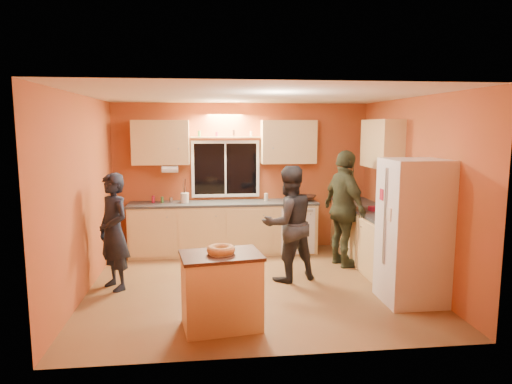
{
  "coord_description": "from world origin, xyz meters",
  "views": [
    {
      "loc": [
        -0.68,
        -6.07,
        2.19
      ],
      "look_at": [
        0.06,
        0.4,
        1.26
      ],
      "focal_mm": 32.0,
      "sensor_mm": 36.0,
      "label": 1
    }
  ],
  "objects": [
    {
      "name": "bundt_pastry",
      "position": [
        -0.51,
        -1.29,
        0.88
      ],
      "size": [
        0.31,
        0.31,
        0.09
      ],
      "primitive_type": "torus",
      "color": "tan",
      "rests_on": "island"
    },
    {
      "name": "red_box",
      "position": [
        1.94,
        0.62,
        0.94
      ],
      "size": [
        0.19,
        0.16,
        0.07
      ],
      "primitive_type": "cube",
      "rotation": [
        0.0,
        0.0,
        0.31
      ],
      "color": "#A71931",
      "rests_on": "right_counter"
    },
    {
      "name": "refrigerator",
      "position": [
        1.89,
        -0.8,
        0.9
      ],
      "size": [
        0.72,
        0.7,
        1.8
      ],
      "primitive_type": "cube",
      "color": "silver",
      "rests_on": "ground"
    },
    {
      "name": "right_counter",
      "position": [
        1.95,
        0.5,
        0.45
      ],
      "size": [
        0.62,
        1.84,
        0.9
      ],
      "color": "tan",
      "rests_on": "ground"
    },
    {
      "name": "room_shell",
      "position": [
        0.12,
        0.41,
        1.62
      ],
      "size": [
        4.54,
        4.04,
        2.61
      ],
      "color": "#B54E2E",
      "rests_on": "ground"
    },
    {
      "name": "utensil_crock",
      "position": [
        -1.01,
        1.71,
        0.99
      ],
      "size": [
        0.14,
        0.14,
        0.17
      ],
      "primitive_type": "cylinder",
      "color": "beige",
      "rests_on": "back_counter"
    },
    {
      "name": "mixing_bowl",
      "position": [
        1.1,
        1.73,
        0.95
      ],
      "size": [
        0.48,
        0.48,
        0.09
      ],
      "primitive_type": "imported",
      "rotation": [
        0.0,
        0.0,
        -0.41
      ],
      "color": "black",
      "rests_on": "back_counter"
    },
    {
      "name": "potted_plant",
      "position": [
        1.95,
        -0.01,
        1.04
      ],
      "size": [
        0.27,
        0.24,
        0.27
      ],
      "primitive_type": "imported",
      "rotation": [
        0.0,
        0.0,
        -0.1
      ],
      "color": "gray",
      "rests_on": "right_counter"
    },
    {
      "name": "person_center",
      "position": [
        0.5,
        0.19,
        0.83
      ],
      "size": [
        0.96,
        0.85,
        1.65
      ],
      "primitive_type": "imported",
      "rotation": [
        0.0,
        0.0,
        3.47
      ],
      "color": "black",
      "rests_on": "ground"
    },
    {
      "name": "person_right",
      "position": [
        1.5,
        0.75,
        0.92
      ],
      "size": [
        0.69,
        1.15,
        1.83
      ],
      "primitive_type": "imported",
      "rotation": [
        0.0,
        0.0,
        1.81
      ],
      "color": "#2B311F",
      "rests_on": "ground"
    },
    {
      "name": "island",
      "position": [
        -0.51,
        -1.29,
        0.42
      ],
      "size": [
        0.94,
        0.71,
        0.83
      ],
      "rotation": [
        0.0,
        0.0,
        0.15
      ],
      "color": "tan",
      "rests_on": "ground"
    },
    {
      "name": "back_counter",
      "position": [
        0.01,
        1.7,
        0.45
      ],
      "size": [
        4.23,
        0.62,
        0.9
      ],
      "color": "tan",
      "rests_on": "ground"
    },
    {
      "name": "ground",
      "position": [
        0.0,
        0.0,
        0.0
      ],
      "size": [
        4.5,
        4.5,
        0.0
      ],
      "primitive_type": "plane",
      "color": "brown",
      "rests_on": "ground"
    },
    {
      "name": "person_left",
      "position": [
        -1.9,
        0.1,
        0.79
      ],
      "size": [
        0.65,
        0.69,
        1.58
      ],
      "primitive_type": "imported",
      "rotation": [
        0.0,
        0.0,
        -0.91
      ],
      "color": "black",
      "rests_on": "ground"
    }
  ]
}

